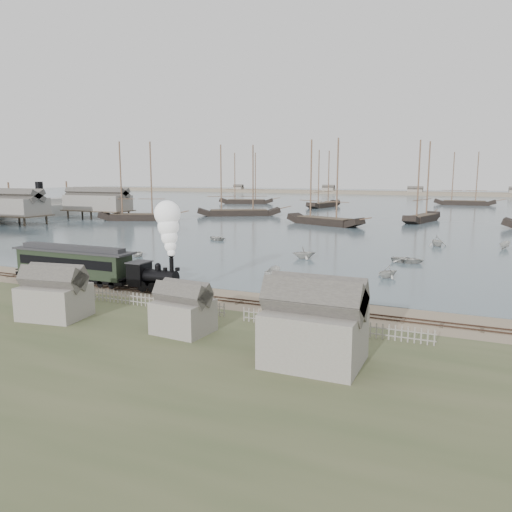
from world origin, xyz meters
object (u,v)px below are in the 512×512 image
at_px(passenger_coach, 73,263).
at_px(beached_dinghy, 92,277).
at_px(steamship, 40,199).
at_px(locomotive, 165,253).

distance_m(passenger_coach, beached_dinghy, 2.85).
height_order(beached_dinghy, steamship, steamship).
xyz_separation_m(passenger_coach, beached_dinghy, (0.84, 1.95, -1.90)).
relative_size(locomotive, beached_dinghy, 2.29).
bearing_deg(steamship, locomotive, -120.80).
distance_m(locomotive, beached_dinghy, 12.07).
height_order(passenger_coach, beached_dinghy, passenger_coach).
relative_size(locomotive, passenger_coach, 0.60).
xyz_separation_m(locomotive, passenger_coach, (-12.14, 0.00, -1.87)).
distance_m(passenger_coach, steamship, 93.62).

